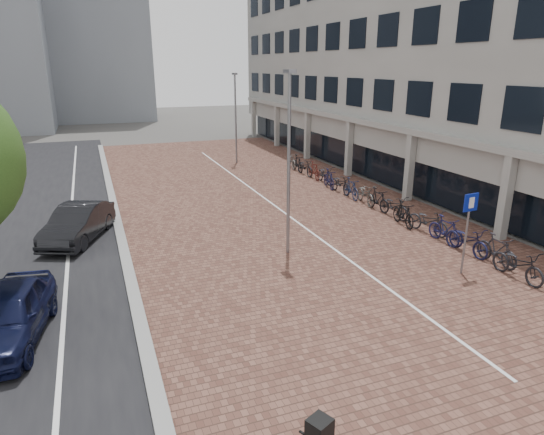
{
  "coord_description": "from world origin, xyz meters",
  "views": [
    {
      "loc": [
        -5.79,
        -9.23,
        6.53
      ],
      "look_at": [
        0.0,
        6.0,
        1.3
      ],
      "focal_mm": 31.47,
      "sensor_mm": 36.0,
      "label": 1
    }
  ],
  "objects": [
    {
      "name": "bike_row",
      "position": [
        6.47,
        10.2,
        0.52
      ],
      "size": [
        1.27,
        20.42,
        1.05
      ],
      "color": "black",
      "rests_on": "ground"
    },
    {
      "name": "curb",
      "position": [
        -5.1,
        12.0,
        0.07
      ],
      "size": [
        0.35,
        42.0,
        0.14
      ],
      "primitive_type": "cube",
      "color": "gray",
      "rests_on": "ground"
    },
    {
      "name": "street_asphalt",
      "position": [
        -9.0,
        12.0,
        0.01
      ],
      "size": [
        8.0,
        50.0,
        0.03
      ],
      "primitive_type": "cube",
      "color": "black",
      "rests_on": "ground"
    },
    {
      "name": "plaza_brick",
      "position": [
        2.0,
        12.0,
        0.01
      ],
      "size": [
        14.5,
        42.0,
        0.04
      ],
      "primitive_type": "cube",
      "color": "brown",
      "rests_on": "ground"
    },
    {
      "name": "lane_line",
      "position": [
        -7.0,
        12.0,
        0.02
      ],
      "size": [
        0.12,
        44.0,
        0.0
      ],
      "primitive_type": "cube",
      "color": "white",
      "rests_on": "street_asphalt"
    },
    {
      "name": "office_building",
      "position": [
        12.97,
        16.0,
        8.44
      ],
      "size": [
        8.4,
        40.0,
        15.0
      ],
      "color": "#9B9B96",
      "rests_on": "ground"
    },
    {
      "name": "car_navy",
      "position": [
        -8.17,
        2.76,
        0.7
      ],
      "size": [
        2.3,
        4.33,
        1.4
      ],
      "primitive_type": "imported",
      "rotation": [
        0.0,
        0.0,
        -0.16
      ],
      "color": "black",
      "rests_on": "ground"
    },
    {
      "name": "parking_sign",
      "position": [
        5.08,
        1.91,
        1.86
      ],
      "size": [
        0.57,
        0.11,
        2.73
      ],
      "rotation": [
        0.0,
        0.0,
        0.09
      ],
      "color": "slate",
      "rests_on": "ground"
    },
    {
      "name": "car_dark",
      "position": [
        -6.61,
        9.76,
        0.69
      ],
      "size": [
        2.97,
        4.43,
        1.38
      ],
      "primitive_type": "imported",
      "rotation": [
        0.0,
        0.0,
        -0.4
      ],
      "color": "black",
      "rests_on": "ground"
    },
    {
      "name": "parking_line",
      "position": [
        2.2,
        12.0,
        0.04
      ],
      "size": [
        0.1,
        30.0,
        0.0
      ],
      "primitive_type": "cube",
      "color": "white",
      "rests_on": "plaza_brick"
    },
    {
      "name": "lamp_far",
      "position": [
        3.55,
        22.27,
        2.98
      ],
      "size": [
        0.12,
        0.12,
        5.96
      ],
      "primitive_type": "cylinder",
      "color": "slate",
      "rests_on": "ground"
    },
    {
      "name": "ground",
      "position": [
        0.0,
        0.0,
        0.0
      ],
      "size": [
        140.0,
        140.0,
        0.0
      ],
      "primitive_type": "plane",
      "color": "#474442",
      "rests_on": "ground"
    },
    {
      "name": "lamp_near",
      "position": [
        0.48,
        5.64,
        3.17
      ],
      "size": [
        0.12,
        0.12,
        6.33
      ],
      "primitive_type": "cylinder",
      "color": "gray",
      "rests_on": "ground"
    }
  ]
}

